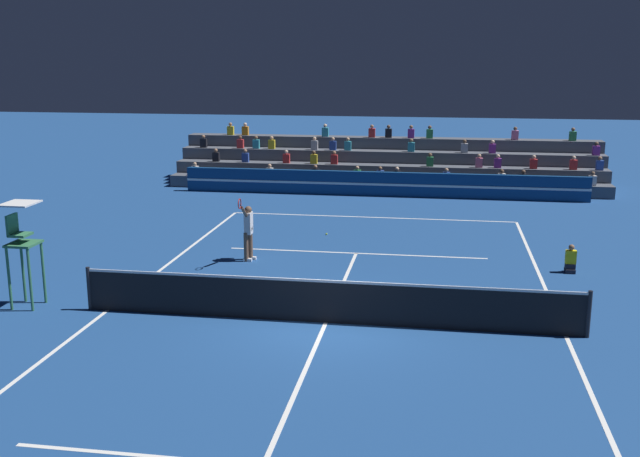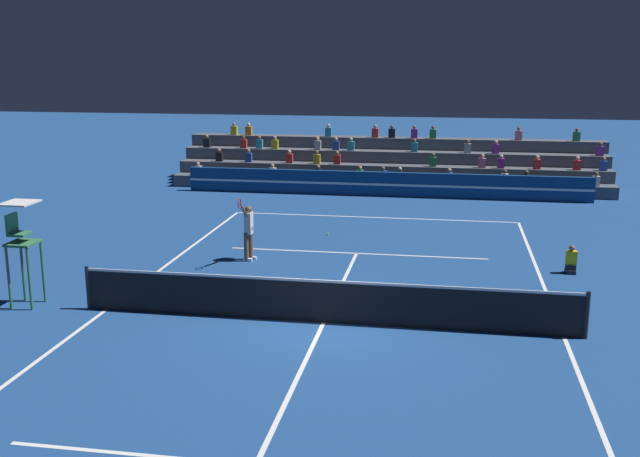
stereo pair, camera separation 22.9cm
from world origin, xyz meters
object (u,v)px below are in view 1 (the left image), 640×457
umpire_chair (22,240)px  tennis_player (248,230)px  ball_kid_courtside (570,262)px  tennis_ball (326,234)px

umpire_chair → tennis_player: 6.77m
ball_kid_courtside → tennis_ball: bearing=155.8°
umpire_chair → ball_kid_courtside: umpire_chair is taller
tennis_player → tennis_ball: tennis_player is taller
umpire_chair → tennis_player: (4.46, 5.04, -0.74)m
tennis_player → tennis_ball: size_ratio=32.11×
tennis_ball → ball_kid_courtside: bearing=-24.2°
umpire_chair → ball_kid_courtside: (14.05, 5.28, -1.39)m
ball_kid_courtside → tennis_ball: ball_kid_courtside is taller
umpire_chair → tennis_ball: umpire_chair is taller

